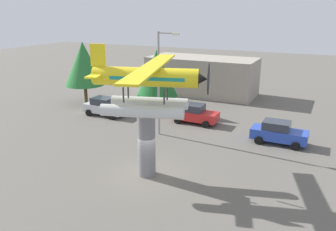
{
  "coord_description": "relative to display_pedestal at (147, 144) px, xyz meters",
  "views": [
    {
      "loc": [
        9.78,
        -16.99,
        9.96
      ],
      "look_at": [
        0.0,
        3.0,
        3.07
      ],
      "focal_mm": 36.6,
      "sensor_mm": 36.0,
      "label": 1
    }
  ],
  "objects": [
    {
      "name": "car_near_silver",
      "position": [
        -9.97,
        9.25,
        -1.16
      ],
      "size": [
        4.2,
        2.02,
        1.76
      ],
      "color": "silver",
      "rests_on": "ground"
    },
    {
      "name": "streetlight_primary",
      "position": [
        -2.53,
        6.85,
        2.79
      ],
      "size": [
        1.84,
        0.28,
        8.38
      ],
      "color": "gray",
      "rests_on": "ground"
    },
    {
      "name": "display_pedestal",
      "position": [
        0.0,
        0.0,
        0.0
      ],
      "size": [
        1.1,
        1.1,
        4.09
      ],
      "primitive_type": "cylinder",
      "color": "slate",
      "rests_on": "ground"
    },
    {
      "name": "ground_plane",
      "position": [
        0.0,
        0.0,
        -2.04
      ],
      "size": [
        140.0,
        140.0,
        0.0
      ],
      "primitive_type": "plane",
      "color": "#605B54"
    },
    {
      "name": "storefront_building",
      "position": [
        -4.66,
        22.0,
        0.19
      ],
      "size": [
        12.92,
        5.75,
        4.46
      ],
      "primitive_type": "cube",
      "color": "#9E9384",
      "rests_on": "ground"
    },
    {
      "name": "tree_east",
      "position": [
        -6.19,
        13.11,
        1.81
      ],
      "size": [
        4.18,
        4.18,
        6.18
      ],
      "color": "brown",
      "rests_on": "ground"
    },
    {
      "name": "car_mid_red",
      "position": [
        -1.18,
        10.92,
        -1.16
      ],
      "size": [
        4.2,
        2.02,
        1.76
      ],
      "color": "red",
      "rests_on": "ground"
    },
    {
      "name": "car_far_blue",
      "position": [
        6.52,
        9.1,
        -1.16
      ],
      "size": [
        4.2,
        2.02,
        1.76
      ],
      "color": "#2847B7",
      "rests_on": "ground"
    },
    {
      "name": "floatplane_monument",
      "position": [
        0.13,
        0.04,
        3.71
      ],
      "size": [
        7.19,
        10.29,
        4.0
      ],
      "rotation": [
        0.0,
        0.0,
        0.29
      ],
      "color": "silver",
      "rests_on": "display_pedestal"
    },
    {
      "name": "tree_west",
      "position": [
        -14.52,
        12.03,
        2.36
      ],
      "size": [
        4.2,
        4.2,
        6.75
      ],
      "color": "brown",
      "rests_on": "ground"
    }
  ]
}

